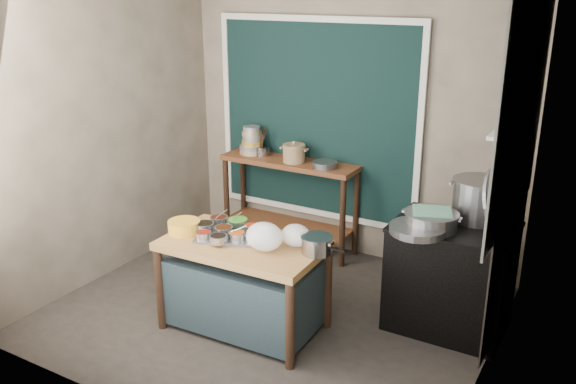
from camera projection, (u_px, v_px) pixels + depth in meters
The scene contains 30 objects.
floor at pixel (270, 313), 5.18m from camera, with size 3.50×3.00×0.02m, color #29241F.
back_wall at pixel (350, 118), 5.96m from camera, with size 3.50×0.02×2.80m, color gray.
left_wall at pixel (105, 128), 5.55m from camera, with size 0.02×3.00×2.80m, color gray.
right_wall at pixel (503, 190), 3.89m from camera, with size 0.02×3.00×2.80m, color gray.
curtain_panel at pixel (316, 120), 6.11m from camera, with size 2.10×0.02×1.90m, color black.
curtain_frame at pixel (316, 120), 6.10m from camera, with size 2.22×0.03×2.02m, color beige, non-canonical shape.
tile_panel at pixel (523, 105), 4.21m from camera, with size 0.02×1.70×1.70m, color #B2B2AA.
soot_patch at pixel (507, 252), 4.66m from camera, with size 0.01×1.30×1.30m, color black.
wall_shelf at pixel (512, 130), 4.58m from camera, with size 0.22×0.70×0.03m, color beige.
prep_table at pixel (244, 285), 4.84m from camera, with size 1.25×0.72×0.75m, color olive.
back_counter at pixel (289, 204), 6.33m from camera, with size 1.45×0.40×0.95m, color brown.
stove_block at pixel (450, 278), 4.85m from camera, with size 0.90×0.68×0.85m, color black.
stove_top at pixel (455, 227), 4.71m from camera, with size 0.92×0.69×0.03m, color black.
condiment_tray at pixel (231, 236), 4.81m from camera, with size 0.52×0.37×0.02m, color gray.
condiment_bowls at pixel (230, 229), 4.82m from camera, with size 0.61×0.48×0.07m.
yellow_basin at pixel (184, 227), 4.88m from camera, with size 0.26×0.26×0.10m, color gold.
saucepan at pixel (317, 245), 4.50m from camera, with size 0.24×0.24×0.13m, color gray, non-canonical shape.
plastic_bag_a at pixel (264, 237), 4.54m from camera, with size 0.29×0.25×0.22m, color white.
plastic_bag_b at pixel (296, 235), 4.62m from camera, with size 0.23×0.20×0.17m, color white.
bowl_stack at pixel (252, 142), 6.38m from camera, with size 0.26×0.26×0.29m.
utensil_cup at pixel (263, 151), 6.33m from camera, with size 0.15×0.15×0.09m, color gray.
ceramic_crock at pixel (294, 154), 6.09m from camera, with size 0.24×0.24×0.16m, color #947450, non-canonical shape.
wide_bowl at pixel (325, 165), 5.91m from camera, with size 0.24×0.24×0.06m, color gray.
stock_pot at pixel (478, 200), 4.75m from camera, with size 0.43×0.43×0.33m, color gray, non-canonical shape.
pot_lid at pixel (493, 199), 4.57m from camera, with size 0.47×0.47×0.02m, color gray.
steamer at pixel (431, 221), 4.60m from camera, with size 0.42×0.42×0.14m, color gray, non-canonical shape.
green_cloth at pixel (432, 211), 4.58m from camera, with size 0.28×0.22×0.02m, color #589770.
shallow_pan at pixel (418, 229), 4.55m from camera, with size 0.43×0.43×0.06m, color gray.
shelf_bowl_stack at pixel (512, 123), 4.52m from camera, with size 0.14×0.14×0.11m.
shelf_bowl_green at pixel (519, 119), 4.78m from camera, with size 0.15×0.15×0.05m, color gray.
Camera 1 is at (2.41, -3.88, 2.65)m, focal length 38.00 mm.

